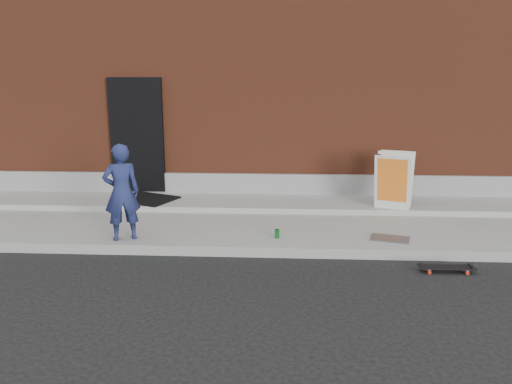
# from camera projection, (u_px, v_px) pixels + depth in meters

# --- Properties ---
(ground) EXTENTS (80.00, 80.00, 0.00)m
(ground) POSITION_uv_depth(u_px,v_px,m) (262.00, 258.00, 7.16)
(ground) COLOR black
(ground) RESTS_ON ground
(sidewalk) EXTENTS (20.00, 3.00, 0.15)m
(sidewalk) POSITION_uv_depth(u_px,v_px,m) (266.00, 223.00, 8.60)
(sidewalk) COLOR gray
(sidewalk) RESTS_ON ground
(apron) EXTENTS (20.00, 1.20, 0.10)m
(apron) POSITION_uv_depth(u_px,v_px,m) (267.00, 203.00, 9.44)
(apron) COLOR gray
(apron) RESTS_ON sidewalk
(building) EXTENTS (20.00, 8.10, 5.00)m
(building) POSITION_uv_depth(u_px,v_px,m) (273.00, 78.00, 13.39)
(building) COLOR brown
(building) RESTS_ON ground
(child) EXTENTS (0.62, 0.53, 1.45)m
(child) POSITION_uv_depth(u_px,v_px,m) (122.00, 192.00, 7.34)
(child) COLOR #1B234E
(child) RESTS_ON sidewalk
(skateboard) EXTENTS (0.71, 0.19, 0.08)m
(skateboard) POSITION_uv_depth(u_px,v_px,m) (447.00, 267.00, 6.61)
(skateboard) COLOR #B12012
(skateboard) RESTS_ON ground
(pizza_sign) EXTENTS (0.81, 0.88, 1.01)m
(pizza_sign) POSITION_uv_depth(u_px,v_px,m) (394.00, 180.00, 8.79)
(pizza_sign) COLOR silver
(pizza_sign) RESTS_ON apron
(soda_can) EXTENTS (0.09, 0.09, 0.13)m
(soda_can) POSITION_uv_depth(u_px,v_px,m) (277.00, 234.00, 7.54)
(soda_can) COLOR #187C2C
(soda_can) RESTS_ON sidewalk
(doormat) EXTENTS (1.26, 1.16, 0.03)m
(doormat) POSITION_uv_depth(u_px,v_px,m) (147.00, 199.00, 9.49)
(doormat) COLOR black
(doormat) RESTS_ON apron
(utility_plate) EXTENTS (0.64, 0.50, 0.02)m
(utility_plate) POSITION_uv_depth(u_px,v_px,m) (390.00, 239.00, 7.50)
(utility_plate) COLOR #5A5A5F
(utility_plate) RESTS_ON sidewalk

